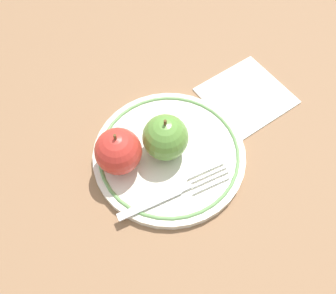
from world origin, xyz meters
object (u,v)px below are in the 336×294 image
fork (172,194)px  napkin_folded (246,95)px  apple_second_whole (167,136)px  apple_red_whole (118,151)px  plate (168,156)px

fork → napkin_folded: 0.24m
apple_second_whole → napkin_folded: 0.20m
napkin_folded → apple_red_whole: bearing=166.2°
apple_second_whole → napkin_folded: size_ratio=0.57×
apple_red_whole → fork: 0.10m
apple_red_whole → apple_second_whole: bearing=-27.6°
plate → apple_red_whole: apple_red_whole is taller
apple_second_whole → fork: 0.09m
napkin_folded → fork: bearing=-172.1°
fork → napkin_folded: size_ratio=1.27×
plate → apple_red_whole: size_ratio=3.05×
fork → plate: bearing=68.7°
apple_red_whole → napkin_folded: size_ratio=0.57×
apple_red_whole → fork: size_ratio=0.45×
apple_red_whole → apple_second_whole: size_ratio=1.00×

